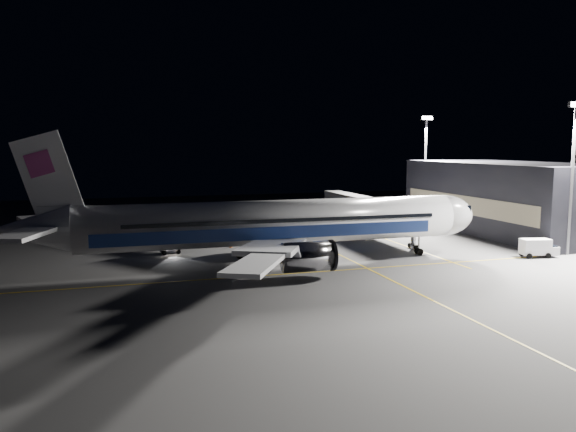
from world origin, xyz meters
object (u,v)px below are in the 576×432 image
(safety_cone_b, at_px, (310,253))
(safety_cone_c, at_px, (231,245))
(service_truck, at_px, (538,247))
(jet_bridge, at_px, (372,207))
(floodlight_mast_south, at_px, (573,164))
(floodlight_mast_north, at_px, (425,158))
(safety_cone_a, at_px, (254,243))
(baggage_tug, at_px, (170,247))
(airliner, at_px, (267,224))

(safety_cone_b, height_order, safety_cone_c, safety_cone_c)
(service_truck, height_order, safety_cone_b, service_truck)
(jet_bridge, xyz_separation_m, floodlight_mast_south, (18.00, -24.07, 7.79))
(jet_bridge, distance_m, floodlight_mast_south, 31.05)
(floodlight_mast_south, xyz_separation_m, safety_cone_b, (-34.00, 10.01, -12.05))
(safety_cone_c, bearing_deg, service_truck, -26.64)
(floodlight_mast_south, relative_size, safety_cone_b, 32.62)
(floodlight_mast_north, height_order, safety_cone_b, floodlight_mast_north)
(jet_bridge, distance_m, safety_cone_c, 26.13)
(safety_cone_a, distance_m, safety_cone_b, 11.40)
(baggage_tug, relative_size, safety_cone_b, 4.31)
(service_truck, relative_size, safety_cone_b, 8.12)
(airliner, xyz_separation_m, floodlight_mast_south, (41.08, -6.01, 7.21))
(jet_bridge, distance_m, safety_cone_a, 22.28)
(airliner, bearing_deg, baggage_tug, 136.01)
(airliner, distance_m, safety_cone_b, 9.46)
(floodlight_mast_north, height_order, floodlight_mast_south, same)
(floodlight_mast_south, xyz_separation_m, safety_cone_a, (-39.48, 20.01, -12.08))
(safety_cone_a, distance_m, safety_cone_c, 3.95)
(airliner, relative_size, safety_cone_a, 106.47)
(safety_cone_c, bearing_deg, baggage_tug, -167.11)
(floodlight_mast_south, bearing_deg, safety_cone_c, 156.52)
(airliner, bearing_deg, safety_cone_a, 83.50)
(service_truck, xyz_separation_m, safety_cone_a, (-34.34, 20.34, -1.05))
(floodlight_mast_south, distance_m, safety_cone_c, 48.65)
(service_truck, bearing_deg, jet_bridge, 128.33)
(floodlight_mast_north, distance_m, safety_cone_b, 45.66)
(service_truck, bearing_deg, baggage_tug, 170.60)
(safety_cone_a, bearing_deg, baggage_tug, -165.54)
(baggage_tug, bearing_deg, safety_cone_b, -25.41)
(floodlight_mast_south, xyz_separation_m, safety_cone_c, (-43.23, 18.78, -12.03))
(safety_cone_b, bearing_deg, jet_bridge, 41.30)
(jet_bridge, xyz_separation_m, baggage_tug, (-34.19, -7.33, -3.72))
(safety_cone_a, height_order, safety_cone_b, safety_cone_b)
(baggage_tug, height_order, safety_cone_a, baggage_tug)
(jet_bridge, bearing_deg, service_truck, -62.20)
(safety_cone_b, bearing_deg, airliner, -150.52)
(service_truck, height_order, safety_cone_a, service_truck)
(baggage_tug, bearing_deg, floodlight_mast_south, -22.91)
(safety_cone_b, bearing_deg, baggage_tug, 159.71)
(jet_bridge, xyz_separation_m, safety_cone_a, (-21.48, -4.06, -4.29))
(airliner, relative_size, floodlight_mast_north, 2.97)
(jet_bridge, xyz_separation_m, floodlight_mast_north, (18.00, 13.93, 7.79))
(service_truck, bearing_deg, safety_cone_c, 163.89)
(jet_bridge, distance_m, baggage_tug, 35.16)
(floodlight_mast_south, bearing_deg, baggage_tug, 162.22)
(jet_bridge, xyz_separation_m, service_truck, (12.86, -24.39, -3.25))
(floodlight_mast_south, height_order, safety_cone_c, floodlight_mast_south)
(floodlight_mast_south, relative_size, baggage_tug, 7.57)
(baggage_tug, xyz_separation_m, safety_cone_a, (12.70, 3.28, -0.57))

